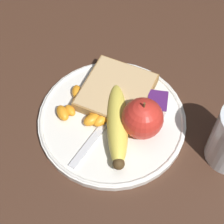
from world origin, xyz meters
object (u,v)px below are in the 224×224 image
(plate, at_px, (112,119))
(apple, at_px, (143,118))
(jam_packet, at_px, (157,103))
(bread_slice, at_px, (117,92))
(fork, at_px, (109,118))
(banana, at_px, (117,125))

(plate, relative_size, apple, 3.29)
(jam_packet, bearing_deg, apple, 156.93)
(bread_slice, bearing_deg, apple, -140.65)
(plate, bearing_deg, fork, 103.07)
(banana, distance_m, jam_packet, 0.09)
(apple, relative_size, banana, 0.48)
(plate, xyz_separation_m, banana, (-0.02, -0.01, 0.02))
(apple, bearing_deg, bread_slice, 39.35)
(banana, bearing_deg, bread_slice, 9.65)
(fork, relative_size, jam_packet, 4.30)
(bread_slice, bearing_deg, fork, 174.60)
(fork, bearing_deg, bread_slice, 18.19)
(plate, xyz_separation_m, jam_packet, (0.04, -0.08, 0.01))
(apple, bearing_deg, banana, 101.82)
(bread_slice, bearing_deg, banana, -170.35)
(apple, distance_m, fork, 0.07)
(apple, distance_m, jam_packet, 0.06)
(banana, bearing_deg, jam_packet, -46.27)
(banana, xyz_separation_m, fork, (0.02, 0.02, -0.02))
(bread_slice, distance_m, jam_packet, 0.08)
(plate, xyz_separation_m, apple, (-0.01, -0.05, 0.04))
(apple, relative_size, jam_packet, 1.86)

